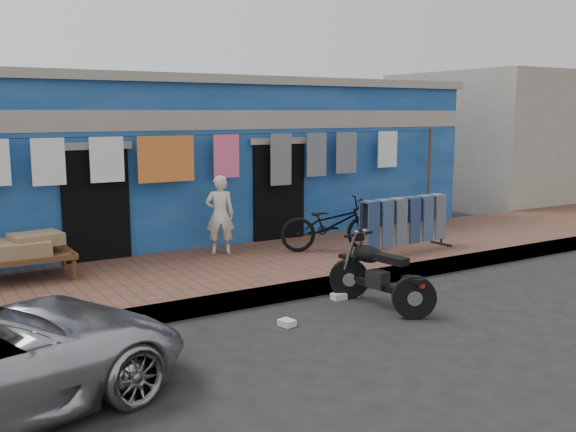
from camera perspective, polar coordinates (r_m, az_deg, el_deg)
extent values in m
plane|color=black|center=(8.30, 7.32, -9.77)|extent=(80.00, 80.00, 0.00)
cube|color=brown|center=(10.67, -2.81, -4.71)|extent=(28.00, 3.00, 0.25)
cube|color=gray|center=(9.46, 1.43, -6.52)|extent=(28.00, 0.10, 0.25)
cube|color=navy|center=(14.04, -10.73, 4.60)|extent=(12.00, 5.00, 3.20)
cube|color=#9E9384|center=(11.75, -6.59, 8.47)|extent=(12.00, 0.14, 0.35)
cube|color=#9E9384|center=(14.01, -10.94, 11.46)|extent=(12.20, 5.20, 0.16)
cube|color=black|center=(11.05, -16.67, 0.29)|extent=(1.10, 0.10, 2.10)
cube|color=black|center=(12.39, -0.84, 1.61)|extent=(1.10, 0.10, 2.10)
cube|color=#9E9384|center=(20.65, 19.31, 6.50)|extent=(6.00, 5.00, 3.80)
cylinder|color=brown|center=(14.42, 12.42, 3.47)|extent=(0.06, 0.06, 2.10)
cylinder|color=black|center=(11.47, -5.91, 7.22)|extent=(10.00, 0.01, 0.01)
cube|color=silver|center=(10.56, -20.52, 4.53)|extent=(0.50, 0.02, 0.73)
cube|color=silver|center=(10.77, -15.79, 4.85)|extent=(0.55, 0.02, 0.73)
cube|color=#CC4C26|center=(11.08, -10.77, 5.01)|extent=(1.00, 0.02, 0.78)
cube|color=#E5557D|center=(11.53, -5.50, 5.32)|extent=(0.50, 0.02, 0.77)
cube|color=slate|center=(12.07, -0.63, 5.05)|extent=(0.45, 0.02, 0.97)
cube|color=slate|center=(12.50, 2.55, 5.47)|extent=(0.45, 0.02, 0.85)
cube|color=slate|center=(12.91, 5.21, 5.63)|extent=(0.50, 0.02, 0.82)
cube|color=silver|center=(13.57, 8.84, 5.88)|extent=(0.50, 0.02, 0.75)
imported|color=beige|center=(11.15, -6.07, 0.12)|extent=(0.58, 0.49, 1.37)
imported|color=black|center=(11.38, 3.85, -0.21)|extent=(1.90, 1.23, 1.16)
cube|color=silver|center=(9.41, 4.53, -7.14)|extent=(0.21, 0.17, 0.09)
cube|color=silver|center=(9.59, 6.06, -6.89)|extent=(0.17, 0.18, 0.07)
cube|color=silver|center=(8.27, -0.10, -9.47)|extent=(0.19, 0.23, 0.08)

